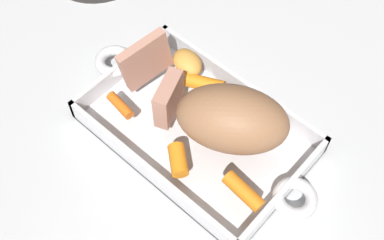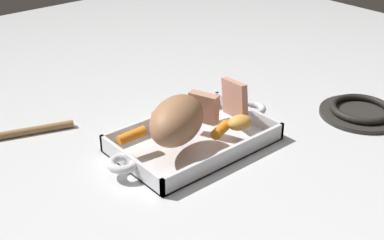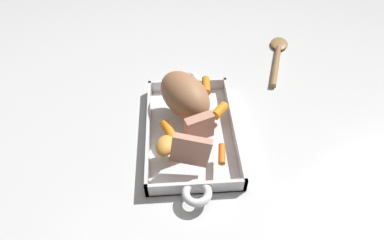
{
  "view_description": "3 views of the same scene",
  "coord_description": "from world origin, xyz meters",
  "px_view_note": "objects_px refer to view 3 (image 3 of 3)",
  "views": [
    {
      "loc": [
        0.25,
        -0.29,
        0.64
      ],
      "look_at": [
        0.01,
        -0.02,
        0.07
      ],
      "focal_mm": 46.01,
      "sensor_mm": 36.0,
      "label": 1
    },
    {
      "loc": [
        0.6,
        0.7,
        0.55
      ],
      "look_at": [
        -0.01,
        -0.01,
        0.05
      ],
      "focal_mm": 47.5,
      "sensor_mm": 36.0,
      "label": 2
    },
    {
      "loc": [
        -0.51,
        0.03,
        0.6
      ],
      "look_at": [
        0.0,
        -0.0,
        0.05
      ],
      "focal_mm": 30.23,
      "sensor_mm": 36.0,
      "label": 3
    }
  ],
  "objects_px": {
    "roast_slice_thin": "(191,151)",
    "baby_carrot_southwest": "(220,111)",
    "potato_near_roast": "(165,146)",
    "baby_carrot_center_right": "(222,154)",
    "baby_carrot_center_left": "(206,86)",
    "baby_carrot_short": "(169,132)",
    "pork_roast": "(185,95)",
    "serving_spoon": "(278,54)",
    "roast_slice_outer": "(199,127)",
    "roasting_dish": "(191,132)"
  },
  "relations": [
    {
      "from": "roasting_dish",
      "to": "baby_carrot_southwest",
      "type": "xyz_separation_m",
      "value": [
        0.03,
        -0.07,
        0.04
      ]
    },
    {
      "from": "roasting_dish",
      "to": "baby_carrot_center_left",
      "type": "bearing_deg",
      "value": -20.7
    },
    {
      "from": "roast_slice_outer",
      "to": "serving_spoon",
      "type": "bearing_deg",
      "value": -38.36
    },
    {
      "from": "baby_carrot_center_left",
      "to": "baby_carrot_center_right",
      "type": "bearing_deg",
      "value": -176.74
    },
    {
      "from": "roast_slice_outer",
      "to": "potato_near_roast",
      "type": "distance_m",
      "value": 0.08
    },
    {
      "from": "baby_carrot_center_right",
      "to": "baby_carrot_southwest",
      "type": "xyz_separation_m",
      "value": [
        0.13,
        -0.01,
        0.0
      ]
    },
    {
      "from": "potato_near_roast",
      "to": "serving_spoon",
      "type": "bearing_deg",
      "value": -42.73
    },
    {
      "from": "roasting_dish",
      "to": "baby_carrot_short",
      "type": "xyz_separation_m",
      "value": [
        -0.03,
        0.05,
        0.04
      ]
    },
    {
      "from": "baby_carrot_center_left",
      "to": "baby_carrot_southwest",
      "type": "relative_size",
      "value": 1.35
    },
    {
      "from": "baby_carrot_short",
      "to": "baby_carrot_southwest",
      "type": "height_order",
      "value": "same"
    },
    {
      "from": "baby_carrot_center_left",
      "to": "serving_spoon",
      "type": "distance_m",
      "value": 0.31
    },
    {
      "from": "baby_carrot_short",
      "to": "pork_roast",
      "type": "bearing_deg",
      "value": -25.42
    },
    {
      "from": "roast_slice_thin",
      "to": "serving_spoon",
      "type": "height_order",
      "value": "roast_slice_thin"
    },
    {
      "from": "roast_slice_thin",
      "to": "potato_near_roast",
      "type": "bearing_deg",
      "value": 56.28
    },
    {
      "from": "baby_carrot_southwest",
      "to": "roast_slice_thin",
      "type": "bearing_deg",
      "value": 150.19
    },
    {
      "from": "roast_slice_thin",
      "to": "baby_carrot_short",
      "type": "relative_size",
      "value": 1.36
    },
    {
      "from": "baby_carrot_center_right",
      "to": "baby_carrot_southwest",
      "type": "distance_m",
      "value": 0.13
    },
    {
      "from": "baby_carrot_center_left",
      "to": "baby_carrot_short",
      "type": "height_order",
      "value": "same"
    },
    {
      "from": "roast_slice_thin",
      "to": "roast_slice_outer",
      "type": "distance_m",
      "value": 0.07
    },
    {
      "from": "roast_slice_outer",
      "to": "baby_carrot_southwest",
      "type": "relative_size",
      "value": 1.44
    },
    {
      "from": "roast_slice_outer",
      "to": "baby_carrot_center_right",
      "type": "bearing_deg",
      "value": -142.49
    },
    {
      "from": "baby_carrot_southwest",
      "to": "baby_carrot_center_right",
      "type": "bearing_deg",
      "value": 174.96
    },
    {
      "from": "baby_carrot_center_right",
      "to": "serving_spoon",
      "type": "height_order",
      "value": "baby_carrot_center_right"
    },
    {
      "from": "roasting_dish",
      "to": "baby_carrot_center_right",
      "type": "xyz_separation_m",
      "value": [
        -0.1,
        -0.06,
        0.03
      ]
    },
    {
      "from": "baby_carrot_short",
      "to": "serving_spoon",
      "type": "distance_m",
      "value": 0.48
    },
    {
      "from": "potato_near_roast",
      "to": "baby_carrot_center_right",
      "type": "bearing_deg",
      "value": -101.39
    },
    {
      "from": "baby_carrot_southwest",
      "to": "serving_spoon",
      "type": "xyz_separation_m",
      "value": [
        0.28,
        -0.22,
        -0.04
      ]
    },
    {
      "from": "roast_slice_outer",
      "to": "baby_carrot_short",
      "type": "relative_size",
      "value": 1.09
    },
    {
      "from": "roast_slice_outer",
      "to": "baby_carrot_southwest",
      "type": "bearing_deg",
      "value": -38.71
    },
    {
      "from": "roasting_dish",
      "to": "baby_carrot_center_left",
      "type": "relative_size",
      "value": 6.96
    },
    {
      "from": "roast_slice_thin",
      "to": "baby_carrot_southwest",
      "type": "bearing_deg",
      "value": -29.81
    },
    {
      "from": "roast_slice_thin",
      "to": "roast_slice_outer",
      "type": "height_order",
      "value": "roast_slice_thin"
    },
    {
      "from": "baby_carrot_center_right",
      "to": "baby_carrot_southwest",
      "type": "height_order",
      "value": "baby_carrot_southwest"
    },
    {
      "from": "baby_carrot_center_right",
      "to": "pork_roast",
      "type": "bearing_deg",
      "value": 25.22
    },
    {
      "from": "baby_carrot_southwest",
      "to": "serving_spoon",
      "type": "distance_m",
      "value": 0.36
    },
    {
      "from": "baby_carrot_short",
      "to": "baby_carrot_center_left",
      "type": "bearing_deg",
      "value": -32.67
    },
    {
      "from": "roasting_dish",
      "to": "baby_carrot_short",
      "type": "relative_size",
      "value": 7.12
    },
    {
      "from": "roast_slice_thin",
      "to": "baby_carrot_center_right",
      "type": "bearing_deg",
      "value": -80.74
    },
    {
      "from": "roasting_dish",
      "to": "baby_carrot_southwest",
      "type": "distance_m",
      "value": 0.09
    },
    {
      "from": "baby_carrot_short",
      "to": "baby_carrot_center_right",
      "type": "relative_size",
      "value": 1.2
    },
    {
      "from": "baby_carrot_center_left",
      "to": "baby_carrot_center_right",
      "type": "xyz_separation_m",
      "value": [
        -0.22,
        -0.01,
        -0.0
      ]
    },
    {
      "from": "roast_slice_outer",
      "to": "potato_near_roast",
      "type": "relative_size",
      "value": 1.17
    },
    {
      "from": "roast_slice_thin",
      "to": "serving_spoon",
      "type": "bearing_deg",
      "value": -35.65
    },
    {
      "from": "baby_carrot_center_left",
      "to": "baby_carrot_short",
      "type": "relative_size",
      "value": 1.02
    },
    {
      "from": "roast_slice_thin",
      "to": "potato_near_roast",
      "type": "xyz_separation_m",
      "value": [
        0.04,
        0.05,
        -0.02
      ]
    },
    {
      "from": "baby_carrot_short",
      "to": "baby_carrot_center_right",
      "type": "bearing_deg",
      "value": -121.63
    },
    {
      "from": "baby_carrot_center_left",
      "to": "baby_carrot_center_right",
      "type": "relative_size",
      "value": 1.23
    },
    {
      "from": "roast_slice_outer",
      "to": "baby_carrot_center_right",
      "type": "xyz_separation_m",
      "value": [
        -0.06,
        -0.04,
        -0.02
      ]
    },
    {
      "from": "baby_carrot_center_left",
      "to": "potato_near_roast",
      "type": "xyz_separation_m",
      "value": [
        -0.2,
        0.11,
        0.01
      ]
    },
    {
      "from": "serving_spoon",
      "to": "roasting_dish",
      "type": "bearing_deg",
      "value": 155.47
    }
  ]
}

